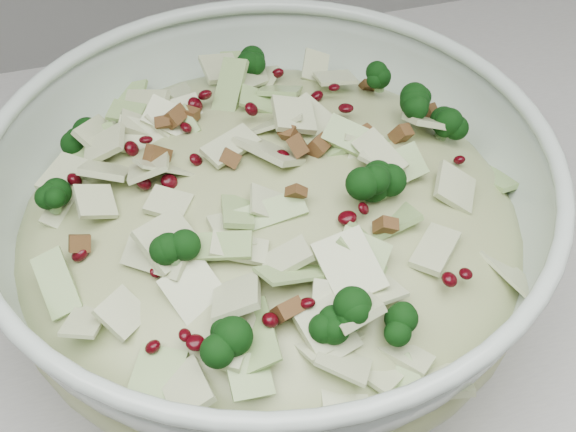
% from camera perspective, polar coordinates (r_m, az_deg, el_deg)
% --- Properties ---
extents(mixing_bowl, '(0.43, 0.43, 0.16)m').
position_cam_1_polar(mixing_bowl, '(0.57, -1.29, -1.32)').
color(mixing_bowl, '#B8CABD').
rests_on(mixing_bowl, counter).
extents(salad, '(0.45, 0.45, 0.16)m').
position_cam_1_polar(salad, '(0.55, -1.33, 0.46)').
color(salad, '#A2AD76').
rests_on(salad, mixing_bowl).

